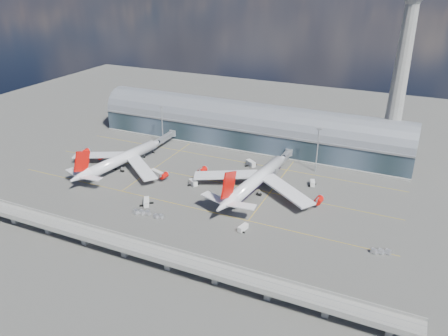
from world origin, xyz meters
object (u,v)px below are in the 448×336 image
at_px(control_tower, 400,76).
at_px(service_truck_3, 243,228).
at_px(service_truck_1, 193,183).
at_px(floodlight_mast_left, 162,124).
at_px(floodlight_mast_right, 317,149).
at_px(service_truck_2, 157,173).
at_px(service_truck_5, 251,163).
at_px(cargo_train_2, 381,252).
at_px(service_truck_4, 312,183).
at_px(service_truck_0, 146,202).
at_px(cargo_train_0, 159,216).
at_px(airliner_right, 255,181).
at_px(airliner_left, 119,160).
at_px(cargo_train_1, 142,212).

bearing_deg(control_tower, service_truck_3, -115.82).
bearing_deg(service_truck_1, floodlight_mast_left, 78.59).
height_order(floodlight_mast_right, service_truck_2, floodlight_mast_right).
bearing_deg(service_truck_5, cargo_train_2, -89.84).
distance_m(service_truck_4, cargo_train_2, 62.27).
xyz_separation_m(service_truck_0, service_truck_4, (67.96, 53.57, -0.10)).
bearing_deg(service_truck_0, service_truck_1, 37.24).
height_order(service_truck_3, cargo_train_0, service_truck_3).
xyz_separation_m(airliner_right, service_truck_1, (-32.25, -6.63, -4.48)).
relative_size(airliner_left, service_truck_2, 7.70).
height_order(airliner_left, cargo_train_1, airliner_left).
xyz_separation_m(service_truck_3, service_truck_4, (16.98, 55.12, 0.10)).
relative_size(service_truck_2, service_truck_5, 1.27).
bearing_deg(service_truck_4, service_truck_5, 148.55).
distance_m(control_tower, airliner_left, 160.96).
bearing_deg(cargo_train_1, airliner_left, 64.29).
xyz_separation_m(cargo_train_1, cargo_train_2, (104.94, 13.76, -0.04)).
height_order(service_truck_3, service_truck_4, service_truck_4).
height_order(floodlight_mast_left, cargo_train_0, floodlight_mast_left).
bearing_deg(service_truck_1, cargo_train_1, -159.71).
xyz_separation_m(floodlight_mast_left, service_truck_0, (34.90, -71.94, -12.09)).
height_order(cargo_train_1, cargo_train_2, cargo_train_1).
relative_size(airliner_left, cargo_train_0, 13.28).
relative_size(service_truck_1, service_truck_4, 1.07).
height_order(airliner_left, cargo_train_0, airliner_left).
bearing_deg(service_truck_2, cargo_train_2, -82.71).
relative_size(airliner_left, service_truck_5, 9.78).
distance_m(control_tower, floodlight_mast_left, 143.01).
bearing_deg(control_tower, cargo_train_1, -132.01).
bearing_deg(floodlight_mast_right, cargo_train_2, -57.26).
distance_m(floodlight_mast_right, service_truck_5, 38.66).
height_order(service_truck_1, service_truck_5, service_truck_5).
distance_m(control_tower, cargo_train_2, 107.32).
bearing_deg(cargo_train_0, service_truck_4, -26.43).
xyz_separation_m(service_truck_2, service_truck_4, (80.98, 23.63, -0.17)).
relative_size(control_tower, floodlight_mast_left, 4.01).
distance_m(floodlight_mast_right, cargo_train_1, 102.23).
relative_size(service_truck_1, service_truck_2, 0.65).
bearing_deg(control_tower, cargo_train_2, -85.38).
bearing_deg(service_truck_3, service_truck_1, 158.41).
bearing_deg(cargo_train_1, service_truck_0, 35.99).
distance_m(service_truck_1, service_truck_4, 62.79).
xyz_separation_m(service_truck_1, cargo_train_0, (1.16, -35.77, -0.67)).
height_order(service_truck_0, cargo_train_1, service_truck_0).
bearing_deg(service_truck_0, airliner_left, 110.37).
bearing_deg(cargo_train_1, control_tower, -24.95).
bearing_deg(airliner_left, airliner_right, 13.02).
bearing_deg(service_truck_2, cargo_train_0, -128.03).
relative_size(airliner_right, cargo_train_2, 8.92).
xyz_separation_m(floodlight_mast_right, cargo_train_1, (-62.32, -80.04, -12.65)).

